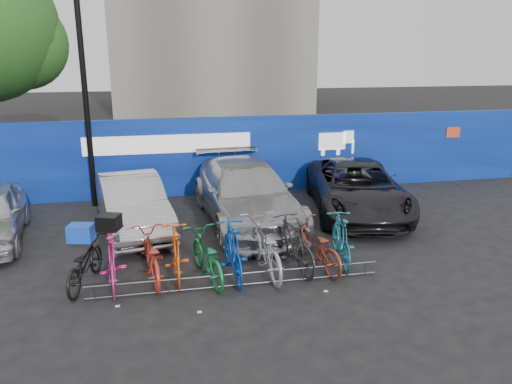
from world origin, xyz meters
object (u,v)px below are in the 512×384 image
object	(u,v)px
bike_9	(341,239)
bike_5	(233,251)
bike_0	(84,263)
bike_7	(293,243)
bike_1	(112,258)
car_2	(246,193)
bike_8	(315,246)
bike_rack	(237,280)
car_1	(132,204)
car_3	(357,188)
bike_6	(265,247)
bike_3	(176,253)
bike_4	(206,256)
bike_2	(151,256)
lamppost	(85,92)

from	to	relation	value
bike_9	bike_5	bearing A→B (deg)	14.58
bike_0	bike_7	xyz separation A→B (m)	(4.10, -0.06, 0.11)
bike_0	bike_1	xyz separation A→B (m)	(0.53, -0.13, 0.12)
bike_1	car_2	bearing A→B (deg)	-139.51
bike_0	bike_8	xyz separation A→B (m)	(4.55, -0.10, 0.04)
bike_rack	bike_9	distance (m)	2.45
bike_rack	car_1	world-z (taller)	car_1
car_1	car_3	xyz separation A→B (m)	(6.03, 0.21, 0.02)
bike_6	bike_9	world-z (taller)	bike_6
bike_1	bike_3	bearing A→B (deg)	-177.76
car_3	bike_3	xyz separation A→B (m)	(-5.10, -3.20, -0.18)
car_1	bike_1	xyz separation A→B (m)	(-0.28, -3.14, -0.11)
bike_5	bike_1	bearing A→B (deg)	-2.97
car_1	bike_1	bearing A→B (deg)	-105.48
car_2	bike_4	world-z (taller)	car_2
bike_0	bike_2	xyz separation A→B (m)	(1.25, 0.01, 0.03)
car_3	bike_5	world-z (taller)	car_3
lamppost	bike_2	size ratio (longest dim) A/B	3.28
bike_6	lamppost	bearing A→B (deg)	-58.75
car_1	car_3	world-z (taller)	car_3
lamppost	bike_4	world-z (taller)	lamppost
bike_3	car_2	bearing A→B (deg)	-123.33
car_1	bike_8	world-z (taller)	car_1
bike_rack	bike_1	distance (m)	2.41
bike_8	bike_9	bearing A→B (deg)	176.45
bike_4	bike_rack	bearing A→B (deg)	126.59
car_1	bike_3	xyz separation A→B (m)	(0.93, -2.99, -0.16)
car_1	bike_5	world-z (taller)	car_1
bike_6	bike_rack	bearing A→B (deg)	36.89
bike_rack	bike_2	distance (m)	1.76
bike_rack	bike_2	xyz separation A→B (m)	(-1.59, 0.68, 0.33)
bike_rack	bike_1	size ratio (longest dim) A/B	2.93
car_3	bike_8	world-z (taller)	car_3
bike_6	bike_8	bearing A→B (deg)	175.70
bike_rack	bike_2	bearing A→B (deg)	156.80
bike_2	bike_3	bearing A→B (deg)	173.16
bike_4	bike_6	distance (m)	1.19
bike_5	bike_2	bearing A→B (deg)	-8.91
bike_1	bike_5	distance (m)	2.30
car_3	bike_6	xyz separation A→B (m)	(-3.35, -3.32, -0.15)
car_2	bike_4	xyz separation A→B (m)	(-1.39, -3.25, -0.30)
bike_0	bike_3	xyz separation A→B (m)	(1.74, 0.02, 0.07)
bike_2	bike_6	size ratio (longest dim) A/B	0.89
bike_7	car_2	bearing A→B (deg)	-93.34
lamppost	bike_5	bearing A→B (deg)	-60.02
lamppost	bike_1	size ratio (longest dim) A/B	3.20
lamppost	bike_rack	bearing A→B (deg)	-61.93
bike_3	bike_8	xyz separation A→B (m)	(2.81, -0.12, -0.03)
bike_7	bike_8	world-z (taller)	bike_7
car_1	bike_7	world-z (taller)	car_1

